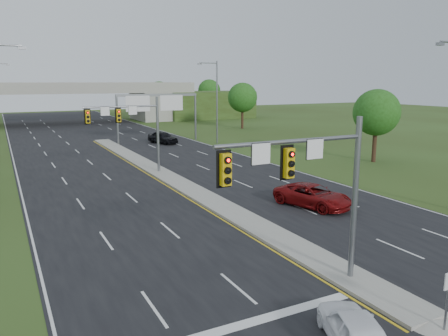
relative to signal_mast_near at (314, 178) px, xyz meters
name	(u,v)px	position (x,y,z in m)	size (l,w,h in m)	color
ground	(350,279)	(2.26, 0.07, -4.73)	(240.00, 240.00, 0.00)	#2F3E16
road	(130,157)	(2.26, 35.07, -4.72)	(24.00, 160.00, 0.02)	black
median	(166,176)	(2.26, 23.07, -4.63)	(2.00, 54.00, 0.16)	gray
median_nose	(431,322)	(2.26, -3.93, -4.63)	(2.00, 2.00, 0.16)	gray
lane_markings	(140,166)	(1.66, 28.99, -4.70)	(23.72, 160.00, 0.01)	gold
signal_mast_near	(314,178)	(0.00, 0.00, 0.00)	(6.62, 0.60, 7.00)	slate
signal_mast_far	(133,123)	(0.00, 25.00, 0.00)	(6.62, 0.60, 7.00)	slate
sign_gantry	(157,104)	(8.95, 44.99, 0.51)	(11.58, 0.44, 6.67)	slate
overpass	(69,105)	(2.26, 80.07, -1.17)	(80.00, 14.00, 8.10)	gray
lightpole_r_far	(216,98)	(15.56, 40.07, 1.38)	(2.85, 0.25, 11.00)	slate
tree_r_near	(377,113)	(24.26, 20.07, 0.45)	(4.80, 4.80, 7.60)	#382316
tree_r_mid	(242,98)	(28.26, 55.07, 0.78)	(5.20, 5.20, 8.12)	#382316
tree_back_c	(159,93)	(26.26, 94.07, 0.78)	(5.60, 5.60, 8.32)	#382316
tree_back_d	(209,91)	(40.26, 94.07, 1.11)	(6.00, 6.00, 8.85)	#382316
car_white	(355,330)	(-1.17, -3.75, -4.04)	(1.57, 3.91, 1.33)	white
car_far_a	(313,196)	(7.87, 9.64, -3.95)	(2.50, 5.43, 1.51)	maroon
car_far_c	(163,137)	(9.11, 43.34, -3.88)	(1.95, 4.85, 1.65)	black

